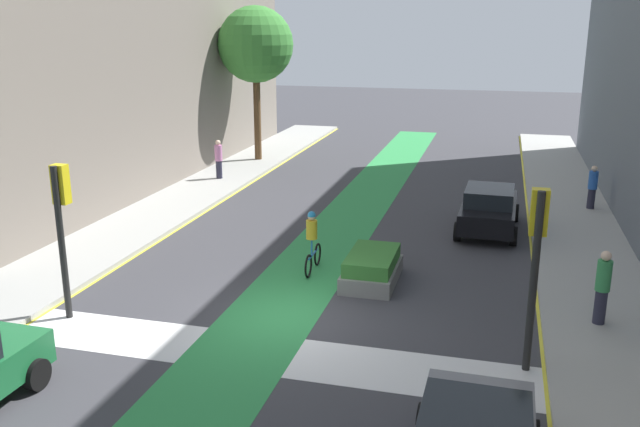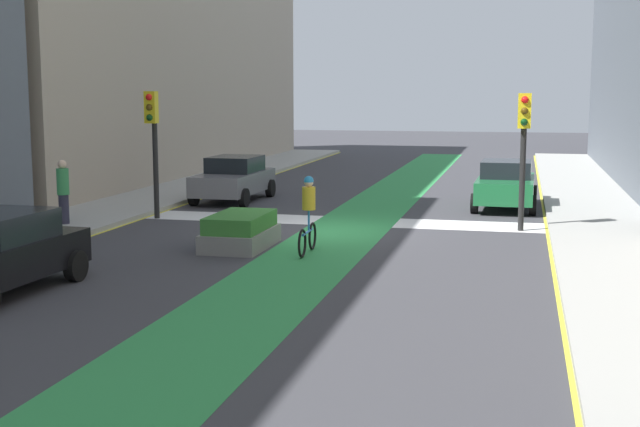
# 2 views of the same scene
# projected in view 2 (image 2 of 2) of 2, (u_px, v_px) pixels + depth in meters

# --- Properties ---
(ground_plane) EXTENTS (120.00, 120.00, 0.00)m
(ground_plane) POSITION_uv_depth(u_px,v_px,m) (326.00, 232.00, 23.58)
(ground_plane) COLOR #38383D
(bike_lane_paint) EXTENTS (2.40, 60.00, 0.01)m
(bike_lane_paint) POSITION_uv_depth(u_px,v_px,m) (343.00, 232.00, 23.47)
(bike_lane_paint) COLOR #2D8C47
(bike_lane_paint) RESTS_ON ground_plane
(crosswalk_band) EXTENTS (12.00, 1.80, 0.01)m
(crosswalk_band) POSITION_uv_depth(u_px,v_px,m) (341.00, 221.00, 25.51)
(crosswalk_band) COLOR silver
(crosswalk_band) RESTS_ON ground_plane
(sidewalk_left) EXTENTS (3.00, 60.00, 0.15)m
(sidewalk_left) POSITION_uv_depth(u_px,v_px,m) (610.00, 240.00, 21.86)
(sidewalk_left) COLOR #9E9E99
(sidewalk_left) RESTS_ON ground_plane
(curb_stripe_left) EXTENTS (0.16, 60.00, 0.01)m
(curb_stripe_left) POSITION_uv_depth(u_px,v_px,m) (550.00, 240.00, 22.21)
(curb_stripe_left) COLOR yellow
(curb_stripe_left) RESTS_ON ground_plane
(sidewalk_right) EXTENTS (3.00, 60.00, 0.15)m
(sidewalk_right) POSITION_uv_depth(u_px,v_px,m) (80.00, 220.00, 25.28)
(sidewalk_right) COLOR #9E9E99
(sidewalk_right) RESTS_ON ground_plane
(curb_stripe_right) EXTENTS (0.16, 60.00, 0.01)m
(curb_stripe_right) POSITION_uv_depth(u_px,v_px,m) (126.00, 224.00, 24.95)
(curb_stripe_right) COLOR yellow
(curb_stripe_right) RESTS_ON ground_plane
(traffic_signal_near_right) EXTENTS (0.35, 0.52, 3.85)m
(traffic_signal_near_right) POSITION_uv_depth(u_px,v_px,m) (153.00, 129.00, 25.54)
(traffic_signal_near_right) COLOR black
(traffic_signal_near_right) RESTS_ON ground_plane
(traffic_signal_near_left) EXTENTS (0.35, 0.52, 3.80)m
(traffic_signal_near_left) POSITION_uv_depth(u_px,v_px,m) (524.00, 135.00, 23.25)
(traffic_signal_near_left) COLOR black
(traffic_signal_near_left) RESTS_ON ground_plane
(car_grey_right_near) EXTENTS (2.07, 4.23, 1.57)m
(car_grey_right_near) POSITION_uv_depth(u_px,v_px,m) (234.00, 178.00, 30.09)
(car_grey_right_near) COLOR slate
(car_grey_right_near) RESTS_ON ground_plane
(car_green_left_near) EXTENTS (2.09, 4.23, 1.57)m
(car_green_left_near) POSITION_uv_depth(u_px,v_px,m) (506.00, 184.00, 28.22)
(car_green_left_near) COLOR #196033
(car_green_left_near) RESTS_ON ground_plane
(cyclist_in_lane) EXTENTS (0.32, 1.73, 1.86)m
(cyclist_in_lane) POSITION_uv_depth(u_px,v_px,m) (308.00, 213.00, 20.35)
(cyclist_in_lane) COLOR black
(cyclist_in_lane) RESTS_ON ground_plane
(pedestrian_sidewalk_right_a) EXTENTS (0.34, 0.34, 1.80)m
(pedestrian_sidewalk_right_a) POSITION_uv_depth(u_px,v_px,m) (63.00, 191.00, 23.90)
(pedestrian_sidewalk_right_a) COLOR #262638
(pedestrian_sidewalk_right_a) RESTS_ON sidewalk_right
(median_planter) EXTENTS (1.40, 2.48, 0.85)m
(median_planter) POSITION_uv_depth(u_px,v_px,m) (240.00, 232.00, 21.14)
(median_planter) COLOR slate
(median_planter) RESTS_ON ground_plane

